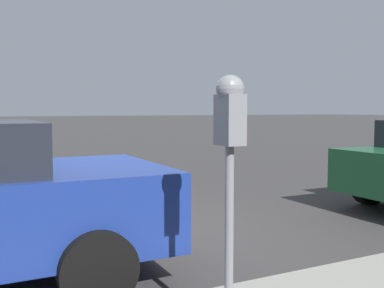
% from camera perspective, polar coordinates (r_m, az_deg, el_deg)
% --- Properties ---
extents(ground_plane, '(220.00, 220.00, 0.00)m').
position_cam_1_polar(ground_plane, '(5.67, -10.48, -11.97)').
color(ground_plane, '#3D3A3A').
extents(parking_meter, '(0.21, 0.19, 1.65)m').
position_cam_1_polar(parking_meter, '(3.00, 4.81, 1.40)').
color(parking_meter, gray).
rests_on(parking_meter, sidewalk).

